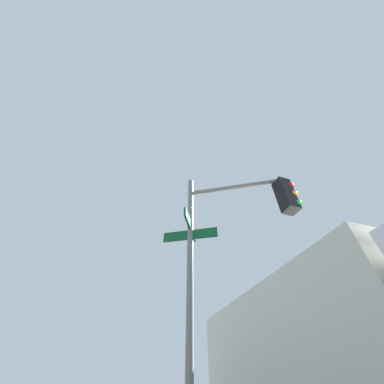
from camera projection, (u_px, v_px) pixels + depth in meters
The scene contains 2 objects.
traffic_signal_near at pixel (239, 230), 4.18m from camera, with size 1.63×2.45×5.18m.
box_truck_second at pixel (339, 358), 4.27m from camera, with size 8.73×2.70×3.29m.
Camera 1 is at (-3.26, -7.69, 1.33)m, focal length 20.30 mm.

